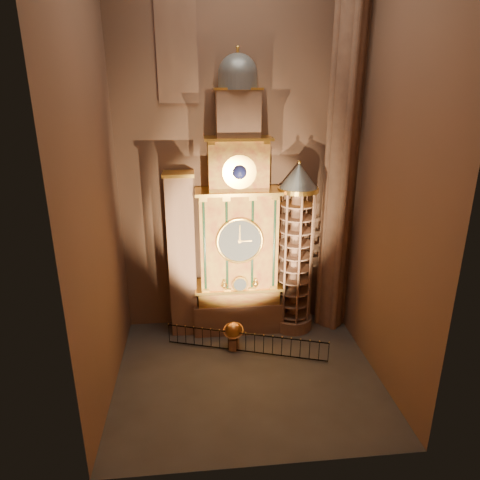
{
  "coord_description": "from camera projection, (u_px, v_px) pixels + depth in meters",
  "views": [
    {
      "loc": [
        -2.42,
        -19.32,
        14.58
      ],
      "look_at": [
        -0.09,
        3.0,
        6.7
      ],
      "focal_mm": 32.0,
      "sensor_mm": 36.0,
      "label": 1
    }
  ],
  "objects": [
    {
      "name": "wall_back",
      "position": [
        236.0,
        155.0,
        25.18
      ],
      "size": [
        22.0,
        0.0,
        22.0
      ],
      "primitive_type": "plane",
      "rotation": [
        1.57,
        0.0,
        0.0
      ],
      "color": "brown",
      "rests_on": "floor"
    },
    {
      "name": "wall_right",
      "position": [
        395.0,
        170.0,
        20.24
      ],
      "size": [
        0.0,
        22.0,
        22.0
      ],
      "primitive_type": "plane",
      "rotation": [
        1.57,
        0.0,
        -1.57
      ],
      "color": "brown",
      "rests_on": "floor"
    },
    {
      "name": "celestial_globe",
      "position": [
        233.0,
        333.0,
        25.14
      ],
      "size": [
        1.44,
        1.38,
        1.76
      ],
      "color": "#8C634C",
      "rests_on": "floor"
    },
    {
      "name": "stained_glass_window",
      "position": [
        177.0,
        52.0,
        22.97
      ],
      "size": [
        2.2,
        0.14,
        5.2
      ],
      "color": "navy",
      "rests_on": "wall_back"
    },
    {
      "name": "astronomical_clock",
      "position": [
        238.0,
        230.0,
        25.64
      ],
      "size": [
        5.6,
        2.41,
        16.7
      ],
      "color": "#8C634C",
      "rests_on": "floor"
    },
    {
      "name": "portrait_tower",
      "position": [
        182.0,
        255.0,
        25.83
      ],
      "size": [
        1.8,
        1.6,
        10.2
      ],
      "color": "#8C634C",
      "rests_on": "floor"
    },
    {
      "name": "stair_turret",
      "position": [
        295.0,
        251.0,
        26.21
      ],
      "size": [
        2.5,
        2.5,
        10.8
      ],
      "color": "#8C634C",
      "rests_on": "floor"
    },
    {
      "name": "gothic_pier",
      "position": [
        342.0,
        155.0,
        24.84
      ],
      "size": [
        2.04,
        2.04,
        22.0
      ],
      "color": "#8C634C",
      "rests_on": "floor"
    },
    {
      "name": "floor",
      "position": [
        247.0,
        374.0,
        23.2
      ],
      "size": [
        14.0,
        14.0,
        0.0
      ],
      "primitive_type": "plane",
      "color": "#383330",
      "rests_on": "ground"
    },
    {
      "name": "wall_left",
      "position": [
        92.0,
        176.0,
        18.87
      ],
      "size": [
        0.0,
        22.0,
        22.0
      ],
      "primitive_type": "plane",
      "rotation": [
        1.57,
        0.0,
        1.57
      ],
      "color": "brown",
      "rests_on": "floor"
    },
    {
      "name": "iron_railing",
      "position": [
        246.0,
        343.0,
        24.91
      ],
      "size": [
        9.02,
        2.99,
        1.24
      ],
      "color": "black",
      "rests_on": "floor"
    }
  ]
}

